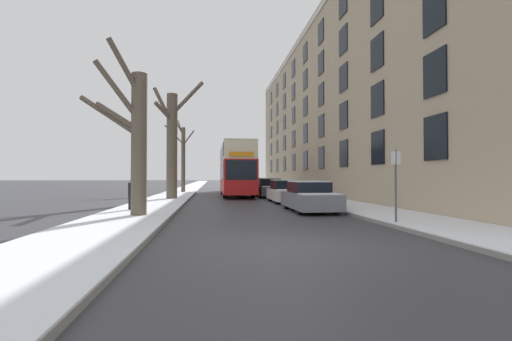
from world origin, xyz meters
name	(u,v)px	position (x,y,z in m)	size (l,w,h in m)	color
ground_plane	(299,246)	(0.00, 0.00, 0.00)	(320.00, 320.00, 0.00)	#38383D
sidewalk_left	(194,186)	(-5.20, 53.00, 0.08)	(3.10, 130.00, 0.16)	gray
sidewalk_right	(253,185)	(5.20, 53.00, 0.08)	(3.10, 130.00, 0.16)	gray
terrace_facade_right	(351,111)	(11.25, 23.57, 8.03)	(9.10, 48.68, 16.05)	tan
bare_tree_left_0	(135,138)	(-5.06, 5.82, 3.16)	(2.74, 1.90, 6.71)	brown
bare_tree_left_1	(172,142)	(-4.82, 16.13, 4.03)	(3.55, 1.79, 8.31)	brown
bare_tree_left_2	(183,156)	(-4.98, 26.47, 3.74)	(2.98, 1.79, 8.29)	brown
double_decker_bus	(236,167)	(-0.02, 21.67, 2.47)	(2.50, 11.27, 4.37)	red
parked_car_0	(309,197)	(2.55, 7.94, 0.68)	(1.90, 4.44, 1.45)	slate
parked_car_1	(285,192)	(2.55, 13.56, 0.67)	(1.70, 4.26, 1.46)	silver
parked_car_2	(269,188)	(2.55, 19.50, 0.71)	(1.89, 4.19, 1.55)	#474C56
parked_car_3	(261,187)	(2.55, 24.51, 0.67)	(1.74, 4.22, 1.46)	maroon
pedestrian_left_sidewalk	(132,194)	(-5.68, 8.13, 0.87)	(0.35, 0.35, 1.59)	black
street_sign_post	(396,183)	(3.95, 2.62, 1.45)	(0.32, 0.07, 2.53)	#4C4F54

